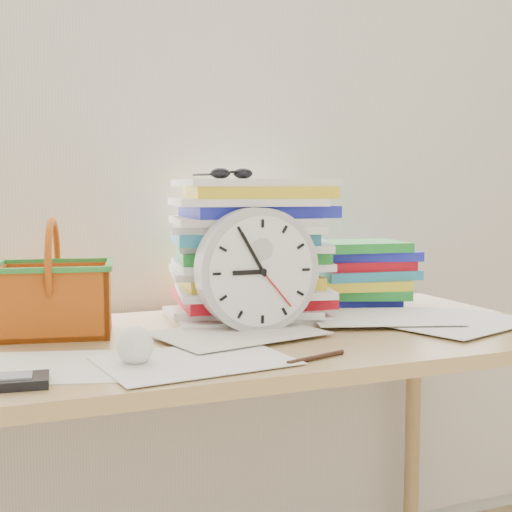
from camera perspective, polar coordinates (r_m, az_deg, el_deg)
name	(u,v)px	position (r m, az deg, el deg)	size (l,w,h in m)	color
curtain	(190,95)	(1.89, -5.34, 12.69)	(2.40, 0.01, 2.50)	silver
desk	(243,368)	(1.56, -1.03, -8.91)	(1.40, 0.70, 0.75)	#A6844E
paper_stack	(249,249)	(1.70, -0.58, 0.54)	(0.37, 0.31, 0.33)	white
clock	(257,270)	(1.54, 0.09, -1.14)	(0.27, 0.27, 0.05)	#B6B6B6
sunglasses	(232,173)	(1.67, -1.95, 6.64)	(0.12, 0.10, 0.03)	black
book_stack	(360,273)	(1.92, 8.36, -1.36)	(0.28, 0.22, 0.17)	white
basket	(53,278)	(1.58, -15.90, -1.67)	(0.25, 0.19, 0.24)	#D35F14
crumpled_ball	(134,345)	(1.29, -9.70, -7.04)	(0.07, 0.07, 0.07)	white
pen	(316,357)	(1.32, 4.83, -8.08)	(0.01, 0.01, 0.14)	black
scattered_papers	(243,331)	(1.54, -1.03, -6.01)	(1.26, 0.42, 0.02)	white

